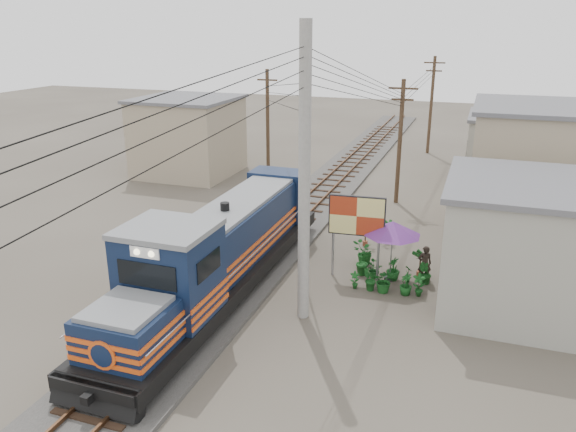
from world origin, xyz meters
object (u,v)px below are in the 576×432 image
at_px(market_umbrella, 393,229).
at_px(vendor, 425,264).
at_px(locomotive, 220,253).
at_px(billboard, 357,218).

bearing_deg(market_umbrella, vendor, 12.84).
height_order(locomotive, market_umbrella, locomotive).
height_order(billboard, vendor, billboard).
xyz_separation_m(locomotive, market_umbrella, (5.90, 3.38, 0.52)).
bearing_deg(vendor, market_umbrella, -5.45).
bearing_deg(locomotive, market_umbrella, 29.80).
bearing_deg(locomotive, billboard, 34.79).
distance_m(locomotive, billboard, 5.55).
relative_size(market_umbrella, vendor, 1.91).
bearing_deg(vendor, billboard, -6.75).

